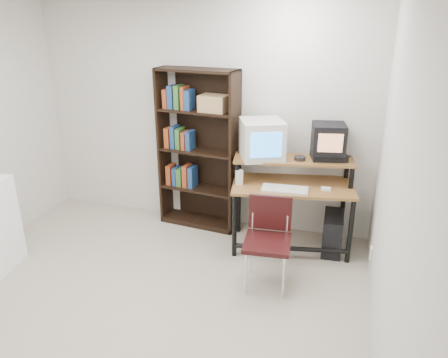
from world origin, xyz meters
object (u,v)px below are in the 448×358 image
(school_chair, at_px, (268,233))
(computer_desk, at_px, (292,187))
(pc_tower, at_px, (332,233))
(bookshelf, at_px, (199,148))
(crt_tv, at_px, (328,139))
(crt_monitor, at_px, (262,139))

(school_chair, bearing_deg, computer_desk, 77.06)
(computer_desk, bearing_deg, pc_tower, -8.92)
(school_chair, height_order, bookshelf, bookshelf)
(computer_desk, bearing_deg, school_chair, -107.97)
(school_chair, bearing_deg, pc_tower, 48.78)
(crt_tv, distance_m, bookshelf, 1.48)
(crt_tv, relative_size, school_chair, 0.46)
(computer_desk, relative_size, pc_tower, 3.02)
(pc_tower, bearing_deg, crt_monitor, 174.55)
(pc_tower, distance_m, school_chair, 1.01)
(crt_tv, xyz_separation_m, bookshelf, (-1.46, 0.05, -0.25))
(crt_tv, height_order, pc_tower, crt_tv)
(crt_tv, height_order, bookshelf, bookshelf)
(computer_desk, distance_m, crt_tv, 0.63)
(bookshelf, bearing_deg, crt_monitor, -6.74)
(crt_monitor, distance_m, school_chair, 1.09)
(computer_desk, xyz_separation_m, pc_tower, (0.46, 0.01, -0.48))
(crt_monitor, xyz_separation_m, bookshelf, (-0.78, 0.17, -0.22))
(pc_tower, distance_m, bookshelf, 1.77)
(pc_tower, bearing_deg, crt_tv, 127.07)
(pc_tower, bearing_deg, school_chair, -127.64)
(school_chair, bearing_deg, bookshelf, 130.49)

